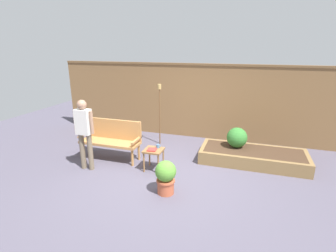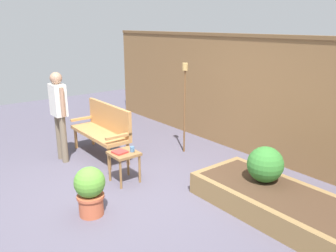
# 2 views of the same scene
# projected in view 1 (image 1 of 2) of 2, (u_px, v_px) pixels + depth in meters

# --- Properties ---
(ground_plane) EXTENTS (14.00, 14.00, 0.00)m
(ground_plane) POSITION_uv_depth(u_px,v_px,m) (165.00, 175.00, 5.48)
(ground_plane) COLOR #514C5B
(fence_back) EXTENTS (8.40, 0.14, 2.16)m
(fence_back) POSITION_uv_depth(u_px,v_px,m) (193.00, 101.00, 7.52)
(fence_back) COLOR brown
(fence_back) RESTS_ON ground_plane
(garden_bench) EXTENTS (1.44, 0.48, 0.94)m
(garden_bench) POSITION_uv_depth(u_px,v_px,m) (112.00, 136.00, 6.17)
(garden_bench) COLOR #B77F47
(garden_bench) RESTS_ON ground_plane
(side_table) EXTENTS (0.40, 0.40, 0.48)m
(side_table) POSITION_uv_depth(u_px,v_px,m) (154.00, 153.00, 5.60)
(side_table) COLOR olive
(side_table) RESTS_ON ground_plane
(cup_on_table) EXTENTS (0.10, 0.07, 0.08)m
(cup_on_table) POSITION_uv_depth(u_px,v_px,m) (158.00, 146.00, 5.64)
(cup_on_table) COLOR teal
(cup_on_table) RESTS_ON side_table
(book_on_table) EXTENTS (0.21, 0.21, 0.03)m
(book_on_table) POSITION_uv_depth(u_px,v_px,m) (152.00, 150.00, 5.52)
(book_on_table) COLOR #B2332D
(book_on_table) RESTS_ON side_table
(potted_boxwood) EXTENTS (0.39, 0.39, 0.64)m
(potted_boxwood) POSITION_uv_depth(u_px,v_px,m) (166.00, 176.00, 4.70)
(potted_boxwood) COLOR #B75638
(potted_boxwood) RESTS_ON ground_plane
(raised_planter_bed) EXTENTS (2.40, 1.00, 0.30)m
(raised_planter_bed) POSITION_uv_depth(u_px,v_px,m) (253.00, 156.00, 6.02)
(raised_planter_bed) COLOR olive
(raised_planter_bed) RESTS_ON ground_plane
(shrub_near_bench) EXTENTS (0.48, 0.48, 0.48)m
(shrub_near_bench) POSITION_uv_depth(u_px,v_px,m) (237.00, 138.00, 6.12)
(shrub_near_bench) COLOR brown
(shrub_near_bench) RESTS_ON raised_planter_bed
(tiki_torch) EXTENTS (0.10, 0.10, 1.66)m
(tiki_torch) POSITION_uv_depth(u_px,v_px,m) (160.00, 104.00, 6.90)
(tiki_torch) COLOR brown
(tiki_torch) RESTS_ON ground_plane
(person_by_bench) EXTENTS (0.47, 0.20, 1.56)m
(person_by_bench) POSITION_uv_depth(u_px,v_px,m) (84.00, 129.00, 5.48)
(person_by_bench) COLOR #70604C
(person_by_bench) RESTS_ON ground_plane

